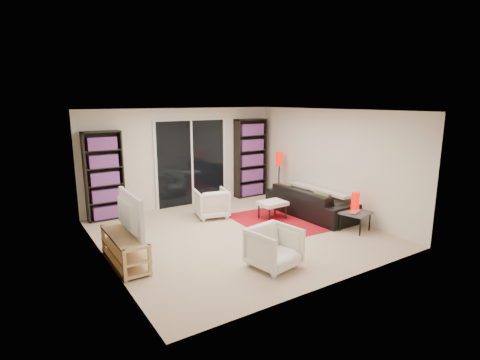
% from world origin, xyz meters
% --- Properties ---
extents(floor, '(5.00, 5.00, 0.00)m').
position_xyz_m(floor, '(0.00, 0.00, 0.00)').
color(floor, '#BEA893').
rests_on(floor, ground).
extents(wall_back, '(5.00, 0.02, 2.40)m').
position_xyz_m(wall_back, '(0.00, 2.50, 1.20)').
color(wall_back, beige).
rests_on(wall_back, ground).
extents(wall_front, '(5.00, 0.02, 2.40)m').
position_xyz_m(wall_front, '(0.00, -2.50, 1.20)').
color(wall_front, beige).
rests_on(wall_front, ground).
extents(wall_left, '(0.02, 5.00, 2.40)m').
position_xyz_m(wall_left, '(-2.50, 0.00, 1.20)').
color(wall_left, beige).
rests_on(wall_left, ground).
extents(wall_right, '(0.02, 5.00, 2.40)m').
position_xyz_m(wall_right, '(2.50, 0.00, 1.20)').
color(wall_right, beige).
rests_on(wall_right, ground).
extents(ceiling, '(5.00, 5.00, 0.02)m').
position_xyz_m(ceiling, '(0.00, 0.00, 2.40)').
color(ceiling, white).
rests_on(ceiling, wall_back).
extents(sliding_door, '(1.92, 0.08, 2.16)m').
position_xyz_m(sliding_door, '(0.20, 2.46, 1.05)').
color(sliding_door, white).
rests_on(sliding_door, ground).
extents(bookshelf_left, '(0.80, 0.30, 1.95)m').
position_xyz_m(bookshelf_left, '(-1.95, 2.33, 0.98)').
color(bookshelf_left, black).
rests_on(bookshelf_left, ground).
extents(bookshelf_right, '(0.90, 0.30, 2.10)m').
position_xyz_m(bookshelf_right, '(1.90, 2.33, 1.05)').
color(bookshelf_right, black).
rests_on(bookshelf_right, ground).
extents(tv_stand, '(0.43, 1.36, 0.50)m').
position_xyz_m(tv_stand, '(-2.27, -0.20, 0.26)').
color(tv_stand, '#D7AF80').
rests_on(tv_stand, floor).
extents(tv, '(0.16, 1.15, 0.66)m').
position_xyz_m(tv, '(-2.25, -0.20, 0.83)').
color(tv, black).
rests_on(tv, tv_stand).
extents(rug, '(1.62, 2.12, 0.01)m').
position_xyz_m(rug, '(1.09, 0.13, 0.01)').
color(rug, '#A50E19').
rests_on(rug, floor).
extents(sofa, '(0.92, 2.23, 0.64)m').
position_xyz_m(sofa, '(2.04, 0.13, 0.32)').
color(sofa, black).
rests_on(sofa, floor).
extents(armchair_back, '(0.83, 0.84, 0.64)m').
position_xyz_m(armchair_back, '(0.08, 1.23, 0.32)').
color(armchair_back, silver).
rests_on(armchair_back, floor).
extents(armchair_front, '(0.81, 0.82, 0.65)m').
position_xyz_m(armchair_front, '(-0.34, -1.60, 0.33)').
color(armchair_front, silver).
rests_on(armchair_front, floor).
extents(ottoman, '(0.59, 0.48, 0.40)m').
position_xyz_m(ottoman, '(1.14, 0.36, 0.35)').
color(ottoman, silver).
rests_on(ottoman, floor).
extents(side_table, '(0.65, 0.65, 0.40)m').
position_xyz_m(side_table, '(2.07, -1.16, 0.36)').
color(side_table, '#434347').
rests_on(side_table, floor).
extents(laptop, '(0.41, 0.35, 0.03)m').
position_xyz_m(laptop, '(2.03, -1.22, 0.41)').
color(laptop, silver).
rests_on(laptop, side_table).
extents(table_lamp, '(0.16, 0.16, 0.37)m').
position_xyz_m(table_lamp, '(2.16, -1.06, 0.58)').
color(table_lamp, red).
rests_on(table_lamp, side_table).
extents(floor_lamp, '(0.19, 0.19, 1.29)m').
position_xyz_m(floor_lamp, '(2.23, 1.51, 0.97)').
color(floor_lamp, black).
rests_on(floor_lamp, floor).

